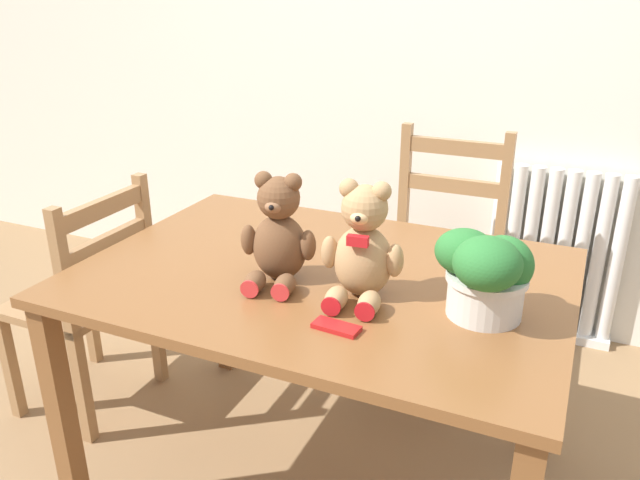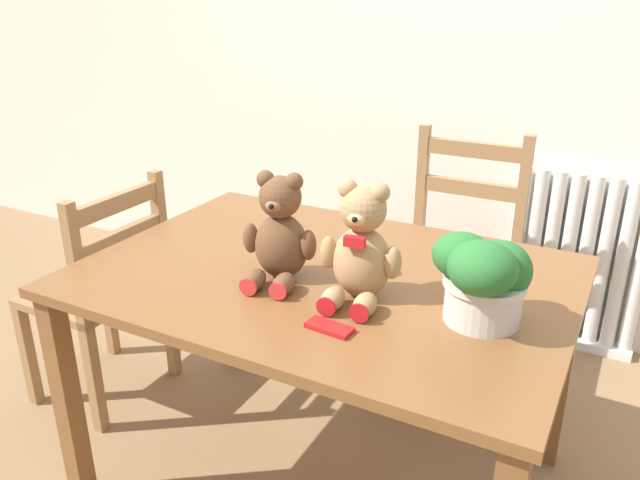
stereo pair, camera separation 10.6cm
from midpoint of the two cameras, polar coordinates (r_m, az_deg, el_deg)
name	(u,v)px [view 2 (the right image)]	position (r m, az deg, el deg)	size (l,w,h in m)	color
wall_back	(470,39)	(2.89, 14.66, 17.39)	(8.00, 0.04, 2.60)	silver
radiator	(574,270)	(2.96, 23.16, -2.52)	(0.58, 0.10, 0.79)	white
dining_table	(325,300)	(1.83, 2.13, -5.54)	(1.37, 0.97, 0.75)	brown
wooden_chair_behind	(454,263)	(2.56, 13.35, -2.12)	(0.45, 0.44, 0.99)	#997047
wooden_chair_side	(103,290)	(2.47, -18.09, -4.38)	(0.39, 0.45, 0.88)	#997047
teddy_bear_left	(280,235)	(1.69, -1.92, 0.48)	(0.22, 0.23, 0.31)	brown
teddy_bear_right	(361,250)	(1.59, 5.66, -0.92)	(0.22, 0.23, 0.31)	tan
potted_plant	(484,276)	(1.53, 16.69, -3.20)	(0.23, 0.25, 0.23)	beige
chocolate_bar	(329,328)	(1.49, 2.92, -8.03)	(0.11, 0.05, 0.01)	red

